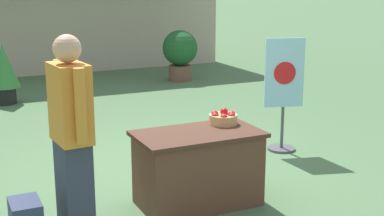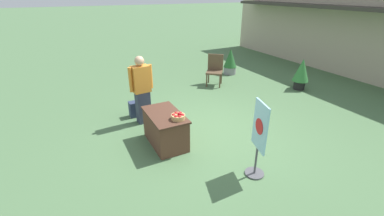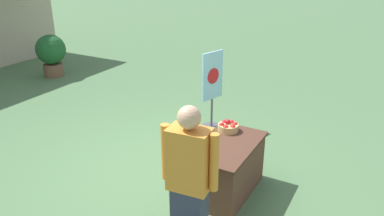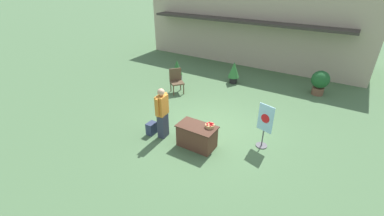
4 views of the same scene
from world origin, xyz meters
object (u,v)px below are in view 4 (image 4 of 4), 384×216
(display_table, at_px, (197,136))
(potted_plant_far_left, at_px, (177,70))
(poster_board, at_px, (265,125))
(potted_plant_far_right, at_px, (234,71))
(apple_basket, at_px, (210,125))
(potted_plant_near_right, at_px, (320,81))
(backpack, at_px, (152,128))
(person_visitor, at_px, (162,113))
(patio_chair, at_px, (176,80))

(display_table, height_order, potted_plant_far_left, potted_plant_far_left)
(poster_board, bearing_deg, potted_plant_far_right, -129.61)
(poster_board, bearing_deg, apple_basket, -39.69)
(poster_board, distance_m, potted_plant_near_right, 5.20)
(apple_basket, relative_size, potted_plant_near_right, 0.26)
(display_table, xyz_separation_m, backpack, (-1.67, -0.22, -0.16))
(potted_plant_far_left, bearing_deg, apple_basket, -45.09)
(potted_plant_far_right, bearing_deg, poster_board, -56.05)
(person_visitor, xyz_separation_m, potted_plant_far_right, (0.06, 5.56, -0.29))
(person_visitor, xyz_separation_m, patio_chair, (-1.71, 3.19, -0.29))
(apple_basket, xyz_separation_m, potted_plant_far_left, (-4.14, 4.15, -0.28))
(apple_basket, distance_m, backpack, 2.15)
(potted_plant_far_right, bearing_deg, person_visitor, -90.62)
(apple_basket, relative_size, potted_plant_far_right, 0.27)
(poster_board, height_order, potted_plant_far_right, poster_board)
(potted_plant_near_right, bearing_deg, person_visitor, -121.19)
(apple_basket, distance_m, potted_plant_far_right, 5.51)
(patio_chair, height_order, potted_plant_near_right, potted_plant_near_right)
(backpack, distance_m, patio_chair, 3.55)
(backpack, bearing_deg, apple_basket, 10.43)
(potted_plant_far_left, relative_size, potted_plant_near_right, 0.93)
(potted_plant_far_left, relative_size, potted_plant_far_right, 0.96)
(person_visitor, bearing_deg, display_table, -0.00)
(apple_basket, relative_size, backpack, 0.69)
(display_table, xyz_separation_m, patio_chair, (-2.95, 3.07, 0.23))
(potted_plant_far_right, bearing_deg, apple_basket, -73.73)
(person_visitor, distance_m, potted_plant_near_right, 7.42)
(display_table, relative_size, apple_basket, 4.21)
(display_table, height_order, backpack, display_table)
(potted_plant_far_left, bearing_deg, potted_plant_near_right, 16.72)
(display_table, bearing_deg, patio_chair, 133.85)
(display_table, bearing_deg, backpack, -172.62)
(backpack, height_order, potted_plant_near_right, potted_plant_near_right)
(patio_chair, bearing_deg, potted_plant_far_right, 91.85)
(backpack, height_order, patio_chair, patio_chair)
(apple_basket, xyz_separation_m, patio_chair, (-3.31, 2.91, -0.20))
(display_table, xyz_separation_m, potted_plant_far_right, (-1.18, 5.44, 0.23))
(potted_plant_near_right, bearing_deg, patio_chair, -150.42)
(patio_chair, height_order, potted_plant_far_right, patio_chair)
(poster_board, bearing_deg, potted_plant_far_left, -103.77)
(patio_chair, bearing_deg, potted_plant_near_right, 68.17)
(display_table, distance_m, apple_basket, 0.58)
(display_table, height_order, patio_chair, patio_chair)
(potted_plant_far_left, bearing_deg, backpack, -65.08)
(apple_basket, xyz_separation_m, poster_board, (1.39, 0.93, -0.02))
(person_visitor, bearing_deg, poster_board, 16.55)
(person_visitor, distance_m, patio_chair, 3.63)
(potted_plant_far_left, bearing_deg, poster_board, -30.21)
(person_visitor, xyz_separation_m, backpack, (-0.43, -0.10, -0.68))
(patio_chair, distance_m, potted_plant_far_right, 2.96)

